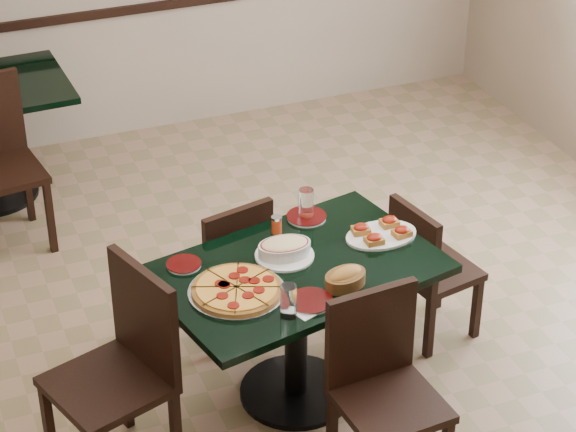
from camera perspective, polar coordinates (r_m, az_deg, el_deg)
name	(u,v)px	position (r m, az deg, el deg)	size (l,w,h in m)	color
floor	(300,348)	(5.86, 0.63, -6.71)	(5.50, 5.50, 0.00)	#87674E
main_table	(296,299)	(5.23, 0.42, -4.25)	(1.43, 1.07, 0.75)	black
chair_far	(229,264)	(5.67, -3.02, -2.46)	(0.46, 0.46, 0.83)	black
chair_near	(381,380)	(4.88, 4.76, -8.28)	(0.45, 0.45, 0.91)	black
chair_right	(426,265)	(5.74, 7.04, -2.50)	(0.44, 0.44, 0.80)	black
chair_left	(124,361)	(4.92, -8.31, -7.30)	(0.59, 0.59, 0.99)	black
pepperoni_pizza	(237,290)	(4.95, -2.62, -3.76)	(0.43, 0.43, 0.04)	silver
lasagna_casserole	(284,248)	(5.17, -0.18, -1.65)	(0.28, 0.28, 0.09)	silver
bread_basket	(345,278)	(4.99, 2.93, -3.16)	(0.24, 0.19, 0.09)	brown
bruschetta_platter	(381,232)	(5.35, 4.76, -0.84)	(0.37, 0.26, 0.05)	silver
side_plate_near	(310,301)	(4.89, 1.14, -4.35)	(0.20, 0.20, 0.02)	silver
side_plate_far_r	(306,216)	(5.48, 0.94, -0.02)	(0.20, 0.20, 0.03)	silver
side_plate_far_l	(184,264)	(5.15, -5.31, -2.47)	(0.16, 0.16, 0.02)	silver
napkin_setting	(307,306)	(4.87, 0.96, -4.61)	(0.19, 0.19, 0.01)	white
water_glass_a	(306,204)	(5.45, 0.93, 0.62)	(0.07, 0.07, 0.16)	white
water_glass_b	(289,301)	(4.77, 0.03, -4.34)	(0.07, 0.07, 0.15)	white
pepper_shaker	(277,224)	(5.35, -0.58, -0.43)	(0.05, 0.05, 0.09)	#B32813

